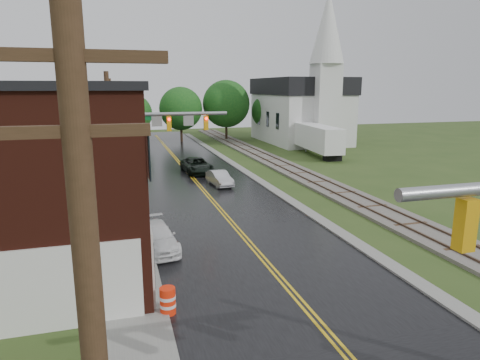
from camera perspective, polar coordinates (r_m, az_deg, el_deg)
name	(u,v)px	position (r m, az deg, el deg)	size (l,w,h in m)	color
main_road	(200,186)	(35.92, -5.41, -0.81)	(10.00, 90.00, 0.02)	black
curb_right	(244,171)	(41.92, 0.57, 1.15)	(0.80, 70.00, 0.12)	gray
sidewalk_left	(125,208)	(30.49, -15.14, -3.57)	(2.40, 50.00, 0.12)	gray
yellow_house	(47,163)	(31.12, -24.38, 2.12)	(8.00, 7.00, 6.40)	tan
darkred_building	(75,156)	(39.99, -21.10, 2.97)	(7.00, 6.00, 4.40)	#3F0F0C
church	(303,103)	(63.89, 8.44, 10.13)	(10.40, 18.40, 20.00)	silver
railroad	(288,168)	(43.42, 6.39, 1.60)	(3.20, 80.00, 0.30)	#59544C
traffic_signal_far	(159,131)	(31.69, -10.77, 6.40)	(7.34, 0.43, 7.20)	gray
utility_pole_b	(111,145)	(26.61, -16.85, 4.45)	(1.80, 0.28, 9.00)	#382616
utility_pole_c	(112,119)	(48.51, -16.69, 7.78)	(1.80, 0.28, 9.00)	#382616
tree_left_c	(34,126)	(45.05, -25.74, 6.51)	(6.00, 6.00, 7.65)	black
tree_left_e	(93,117)	(50.46, -19.04, 7.89)	(6.40, 6.40, 8.16)	black
suv_dark	(197,166)	(41.20, -5.77, 1.91)	(2.40, 5.20, 1.45)	black
sedan_silver	(219,178)	(35.86, -2.75, 0.22)	(1.30, 3.73, 1.23)	#B8B8BD
pickup_white	(156,237)	(22.31, -11.11, -7.51)	(1.80, 4.43, 1.29)	white
semi_trailer	(317,137)	(52.53, 10.17, 5.62)	(3.35, 11.43, 3.62)	black
construction_barrel	(168,301)	(16.34, -9.61, -15.62)	(0.57, 0.57, 1.02)	#F9290B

